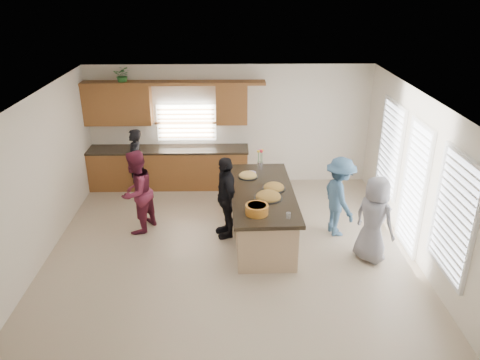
{
  "coord_description": "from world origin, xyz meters",
  "views": [
    {
      "loc": [
        0.03,
        -7.47,
        4.59
      ],
      "look_at": [
        0.19,
        0.39,
        1.15
      ],
      "focal_mm": 35.0,
      "sensor_mm": 36.0,
      "label": 1
    }
  ],
  "objects_px": {
    "island": "(262,215)",
    "woman_left_front": "(226,197)",
    "woman_left_back": "(136,162)",
    "woman_right_front": "(374,219)",
    "salad_bowl": "(257,209)",
    "woman_left_mid": "(136,192)",
    "woman_right_back": "(339,197)"
  },
  "relations": [
    {
      "from": "island",
      "to": "woman_right_front",
      "type": "xyz_separation_m",
      "value": [
        1.86,
        -0.83,
        0.33
      ]
    },
    {
      "from": "island",
      "to": "woman_left_mid",
      "type": "distance_m",
      "value": 2.42
    },
    {
      "from": "salad_bowl",
      "to": "woman_left_front",
      "type": "height_order",
      "value": "woman_left_front"
    },
    {
      "from": "woman_left_back",
      "to": "salad_bowl",
      "type": "bearing_deg",
      "value": 39.4
    },
    {
      "from": "woman_left_front",
      "to": "woman_right_back",
      "type": "height_order",
      "value": "woman_left_front"
    },
    {
      "from": "woman_left_back",
      "to": "woman_left_mid",
      "type": "distance_m",
      "value": 1.77
    },
    {
      "from": "island",
      "to": "woman_left_front",
      "type": "distance_m",
      "value": 0.76
    },
    {
      "from": "woman_left_mid",
      "to": "woman_left_back",
      "type": "bearing_deg",
      "value": -145.03
    },
    {
      "from": "island",
      "to": "woman_left_back",
      "type": "distance_m",
      "value": 3.39
    },
    {
      "from": "woman_left_back",
      "to": "woman_right_back",
      "type": "bearing_deg",
      "value": 63.2
    },
    {
      "from": "woman_right_back",
      "to": "woman_right_front",
      "type": "bearing_deg",
      "value": -168.19
    },
    {
      "from": "island",
      "to": "woman_left_mid",
      "type": "xyz_separation_m",
      "value": [
        -2.38,
        0.28,
        0.37
      ]
    },
    {
      "from": "woman_left_mid",
      "to": "woman_right_back",
      "type": "distance_m",
      "value": 3.84
    },
    {
      "from": "woman_left_back",
      "to": "woman_left_front",
      "type": "bearing_deg",
      "value": 44.53
    },
    {
      "from": "woman_left_mid",
      "to": "salad_bowl",
      "type": "bearing_deg",
      "value": 85.99
    },
    {
      "from": "woman_right_back",
      "to": "salad_bowl",
      "type": "bearing_deg",
      "value": 109.3
    },
    {
      "from": "salad_bowl",
      "to": "island",
      "type": "bearing_deg",
      "value": 80.27
    },
    {
      "from": "woman_left_front",
      "to": "woman_right_back",
      "type": "xyz_separation_m",
      "value": [
        2.13,
        0.01,
        -0.02
      ]
    },
    {
      "from": "woman_left_front",
      "to": "woman_right_back",
      "type": "distance_m",
      "value": 2.13
    },
    {
      "from": "island",
      "to": "salad_bowl",
      "type": "relative_size",
      "value": 7.09
    },
    {
      "from": "woman_left_front",
      "to": "woman_right_back",
      "type": "relative_size",
      "value": 1.02
    },
    {
      "from": "woman_left_back",
      "to": "woman_right_back",
      "type": "distance_m",
      "value": 4.6
    },
    {
      "from": "woman_left_mid",
      "to": "woman_right_front",
      "type": "relative_size",
      "value": 1.05
    },
    {
      "from": "woman_left_back",
      "to": "woman_right_front",
      "type": "height_order",
      "value": "woman_right_front"
    },
    {
      "from": "woman_right_front",
      "to": "woman_left_mid",
      "type": "bearing_deg",
      "value": 38.01
    },
    {
      "from": "woman_right_back",
      "to": "island",
      "type": "bearing_deg",
      "value": 81.07
    },
    {
      "from": "woman_left_front",
      "to": "woman_right_front",
      "type": "relative_size",
      "value": 1.02
    },
    {
      "from": "island",
      "to": "woman_left_back",
      "type": "bearing_deg",
      "value": 142.28
    },
    {
      "from": "woman_left_mid",
      "to": "woman_left_front",
      "type": "bearing_deg",
      "value": 107.04
    },
    {
      "from": "salad_bowl",
      "to": "woman_left_mid",
      "type": "distance_m",
      "value": 2.53
    },
    {
      "from": "woman_left_back",
      "to": "woman_right_front",
      "type": "relative_size",
      "value": 0.97
    },
    {
      "from": "island",
      "to": "salad_bowl",
      "type": "xyz_separation_m",
      "value": [
        -0.15,
        -0.9,
        0.59
      ]
    }
  ]
}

